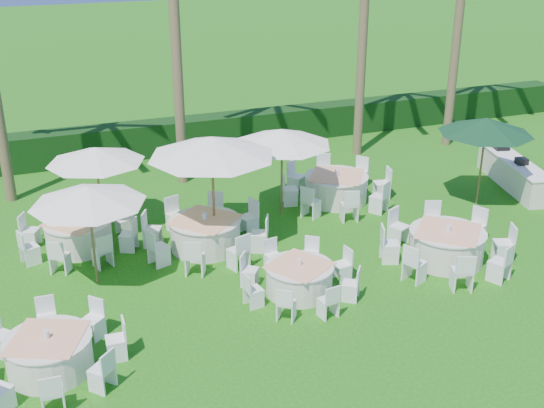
% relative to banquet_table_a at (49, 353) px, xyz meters
% --- Properties ---
extents(ground, '(120.00, 120.00, 0.00)m').
position_rel_banquet_table_a_xyz_m(ground, '(5.11, -0.01, -0.38)').
color(ground, '#1D580F').
rests_on(ground, ground).
extents(hedge, '(34.00, 1.00, 1.20)m').
position_rel_banquet_table_a_xyz_m(hedge, '(5.11, 11.99, 0.22)').
color(hedge, black).
rests_on(hedge, ground).
extents(banquet_table_a, '(2.90, 2.90, 0.89)m').
position_rel_banquet_table_a_xyz_m(banquet_table_a, '(0.00, 0.00, 0.00)').
color(banquet_table_a, silver).
rests_on(banquet_table_a, ground).
extents(banquet_table_b, '(2.78, 2.78, 0.85)m').
position_rel_banquet_table_a_xyz_m(banquet_table_b, '(5.60, 1.00, -0.02)').
color(banquet_table_b, silver).
rests_on(banquet_table_b, ground).
extents(banquet_table_c, '(3.26, 3.26, 1.00)m').
position_rel_banquet_table_a_xyz_m(banquet_table_c, '(9.66, 1.11, 0.05)').
color(banquet_table_c, silver).
rests_on(banquet_table_c, ground).
extents(banquet_table_d, '(3.02, 3.02, 0.93)m').
position_rel_banquet_table_a_xyz_m(banquet_table_d, '(1.13, 5.16, 0.02)').
color(banquet_table_d, silver).
rests_on(banquet_table_d, ground).
extents(banquet_table_e, '(3.23, 3.23, 0.99)m').
position_rel_banquet_table_a_xyz_m(banquet_table_e, '(4.21, 3.97, 0.05)').
color(banquet_table_e, silver).
rests_on(banquet_table_e, ground).
extents(banquet_table_f, '(3.36, 3.36, 1.01)m').
position_rel_banquet_table_a_xyz_m(banquet_table_f, '(8.79, 5.62, 0.06)').
color(banquet_table_f, silver).
rests_on(banquet_table_f, ground).
extents(umbrella_a, '(2.65, 2.65, 2.46)m').
position_rel_banquet_table_a_xyz_m(umbrella_a, '(1.29, 3.13, 1.86)').
color(umbrella_a, brown).
rests_on(umbrella_a, ground).
extents(umbrella_b, '(3.28, 3.28, 2.98)m').
position_rel_banquet_table_a_xyz_m(umbrella_b, '(4.50, 4.11, 2.33)').
color(umbrella_b, brown).
rests_on(umbrella_b, ground).
extents(umbrella_c, '(2.62, 2.62, 2.40)m').
position_rel_banquet_table_a_xyz_m(umbrella_c, '(1.85, 6.09, 1.80)').
color(umbrella_c, brown).
rests_on(umbrella_c, ground).
extents(umbrella_d, '(2.84, 2.84, 2.58)m').
position_rel_banquet_table_a_xyz_m(umbrella_d, '(6.87, 5.30, 1.97)').
color(umbrella_d, brown).
rests_on(umbrella_d, ground).
extents(umbrella_green, '(2.76, 2.76, 2.68)m').
position_rel_banquet_table_a_xyz_m(umbrella_green, '(12.67, 3.90, 2.06)').
color(umbrella_green, brown).
rests_on(umbrella_green, ground).
extents(buffet_table, '(1.69, 3.92, 1.36)m').
position_rel_banquet_table_a_xyz_m(buffet_table, '(14.65, 4.74, 0.09)').
color(buffet_table, silver).
rests_on(buffet_table, ground).
extents(palm_d, '(4.16, 4.40, 9.52)m').
position_rel_banquet_table_a_xyz_m(palm_d, '(11.48, 9.39, 4.84)').
color(palm_d, brown).
rests_on(palm_d, ground).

